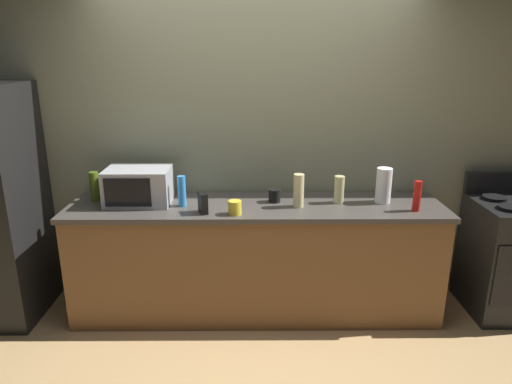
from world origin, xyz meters
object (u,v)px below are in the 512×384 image
(cordless_phone, at_px, (203,203))
(bottle_hand_soap, at_px, (299,191))
(mug_black, at_px, (274,196))
(mug_yellow, at_px, (235,208))
(microwave, at_px, (139,186))
(paper_towel_roll, at_px, (384,185))
(bottle_hot_sauce, at_px, (417,196))
(bottle_spray_cleaner, at_px, (182,191))
(stove_range, at_px, (510,257))
(bottle_vinegar, at_px, (339,190))
(bottle_olive_oil, at_px, (95,187))

(cordless_phone, height_order, bottle_hand_soap, bottle_hand_soap)
(bottle_hand_soap, relative_size, mug_black, 2.48)
(mug_yellow, bearing_deg, microwave, 160.59)
(paper_towel_roll, distance_m, cordless_phone, 1.37)
(bottle_hot_sauce, bearing_deg, bottle_spray_cleaner, 176.07)
(stove_range, height_order, microwave, microwave)
(microwave, xyz_separation_m, paper_towel_roll, (1.86, 0.00, 0.00))
(bottle_hand_soap, bearing_deg, bottle_vinegar, 16.21)
(stove_range, bearing_deg, bottle_hot_sauce, -170.17)
(microwave, xyz_separation_m, bottle_hot_sauce, (2.05, -0.19, -0.02))
(paper_towel_roll, bearing_deg, bottle_hot_sauce, -45.86)
(mug_yellow, height_order, mug_black, same)
(bottle_olive_oil, bearing_deg, bottle_hot_sauce, -5.66)
(bottle_hot_sauce, relative_size, bottle_vinegar, 1.07)
(bottle_spray_cleaner, bearing_deg, mug_black, 7.80)
(paper_towel_roll, bearing_deg, mug_yellow, -166.85)
(cordless_phone, relative_size, bottle_hot_sauce, 0.67)
(stove_range, bearing_deg, microwave, 179.05)
(paper_towel_roll, relative_size, bottle_olive_oil, 1.16)
(cordless_phone, distance_m, bottle_spray_cleaner, 0.23)
(stove_range, height_order, paper_towel_roll, paper_towel_roll)
(cordless_phone, bearing_deg, bottle_hand_soap, -8.86)
(cordless_phone, bearing_deg, mug_black, 5.72)
(paper_towel_roll, height_order, bottle_vinegar, paper_towel_roll)
(bottle_olive_oil, bearing_deg, microwave, -7.22)
(cordless_phone, relative_size, mug_black, 1.49)
(bottle_hand_soap, distance_m, bottle_spray_cleaner, 0.87)
(bottle_olive_oil, relative_size, bottle_spray_cleaner, 1.00)
(bottle_vinegar, xyz_separation_m, mug_yellow, (-0.78, -0.26, -0.05))
(cordless_phone, relative_size, mug_yellow, 1.50)
(bottle_hand_soap, relative_size, mug_yellow, 2.49)
(bottle_olive_oil, bearing_deg, cordless_phone, -17.79)
(bottle_hand_soap, bearing_deg, stove_range, 1.62)
(microwave, distance_m, mug_black, 1.03)
(bottle_hand_soap, height_order, bottle_hot_sauce, bottle_hand_soap)
(cordless_phone, bearing_deg, bottle_olive_oil, 142.35)
(stove_range, relative_size, bottle_hot_sauce, 4.82)
(bottle_hand_soap, bearing_deg, cordless_phone, -169.00)
(microwave, height_order, mug_black, microwave)
(bottle_hand_soap, xyz_separation_m, mug_black, (-0.17, 0.11, -0.07))
(bottle_spray_cleaner, distance_m, mug_black, 0.70)
(stove_range, relative_size, bottle_olive_oil, 4.64)
(microwave, height_order, paper_towel_roll, same)
(paper_towel_roll, height_order, bottle_hand_soap, paper_towel_roll)
(mug_black, bearing_deg, paper_towel_roll, -1.17)
(stove_range, relative_size, microwave, 2.25)
(mug_black, bearing_deg, microwave, -178.94)
(bottle_hot_sauce, relative_size, mug_black, 2.22)
(bottle_hand_soap, xyz_separation_m, bottle_hot_sauce, (0.85, -0.10, -0.01))
(bottle_spray_cleaner, bearing_deg, microwave, 167.33)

